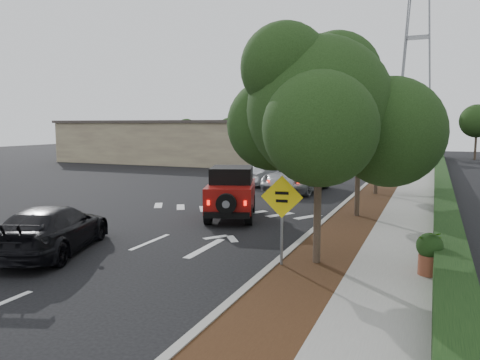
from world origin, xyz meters
The scene contains 19 objects.
ground centered at (0.00, 0.00, 0.00)m, with size 120.00×120.00×0.00m, color black.
curb centered at (4.60, 12.00, 0.07)m, with size 0.20×70.00×0.15m, color #9E9B93.
planting_strip centered at (5.60, 12.00, 0.06)m, with size 1.80×70.00×0.12m, color black.
sidewalk centered at (7.50, 12.00, 0.06)m, with size 2.00×70.00×0.12m, color gray.
hedge centered at (8.90, 12.00, 0.40)m, with size 0.80×70.00×0.80m, color black.
commercial_building centered at (-16.00, 30.00, 2.00)m, with size 22.00×12.00×4.00m, color #7E6C57.
transmission_tower centered at (6.00, 48.00, 0.00)m, with size 7.00×4.00×28.00m, color slate, non-canonical shape.
street_tree_near centered at (5.60, -0.50, 0.00)m, with size 3.80×3.80×5.92m, color black, non-canonical shape.
street_tree_mid centered at (5.60, 6.50, 0.00)m, with size 3.20×3.20×5.32m, color black, non-canonical shape.
street_tree_far centered at (5.60, 13.00, 0.00)m, with size 3.40×3.40×5.62m, color black, non-canonical shape.
light_pole_a centered at (-6.50, 26.00, 0.00)m, with size 2.00×0.22×9.00m, color slate, non-canonical shape.
light_pole_b centered at (-7.50, 38.00, 0.00)m, with size 2.00×0.22×9.00m, color slate, non-canonical shape.
red_jeep centered at (0.81, 4.76, 1.05)m, with size 2.87×4.23×2.07m.
silver_suv_ahead centered at (1.24, 13.06, 0.80)m, with size 2.66×5.77×1.60m, color #989A9F.
black_suv_oncoming centered at (-1.96, -2.17, 0.71)m, with size 1.99×4.90×1.42m, color black.
silver_sedan_oncoming centered at (-1.00, 15.06, 0.66)m, with size 1.40×4.01×1.32m, color #9FA2A7.
parked_suv centered at (-10.10, 26.51, 0.73)m, with size 1.72×4.27×1.46m, color #B0B2B8.
speed_hump_sign centered at (4.80, -1.10, 1.64)m, with size 1.11×0.15×2.37m.
terracotta_planter centered at (8.40, -0.48, 0.75)m, with size 0.64×0.64×1.11m.
Camera 1 is at (8.39, -12.58, 3.81)m, focal length 35.00 mm.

